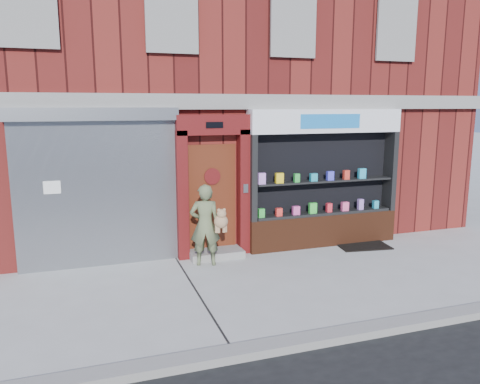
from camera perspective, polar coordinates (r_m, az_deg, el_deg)
name	(u,v)px	position (r m, az deg, el deg)	size (l,w,h in m)	color
ground	(283,282)	(8.47, 5.22, -10.85)	(80.00, 80.00, 0.00)	#9E9E99
curb	(347,334)	(6.71, 12.94, -16.52)	(60.00, 0.30, 0.12)	gray
building	(199,72)	(13.61, -5.00, 14.36)	(12.00, 8.16, 8.00)	#4D1311
shutter_bay	(97,178)	(9.23, -17.02, 1.59)	(3.10, 0.30, 3.04)	gray
red_door_bay	(213,186)	(9.53, -3.28, 0.71)	(1.52, 0.58, 2.90)	#4E0D0E
pharmacy_bay	(323,184)	(10.43, 10.14, 0.94)	(3.50, 0.41, 3.00)	#522613
woman	(206,225)	(9.08, -4.14, -3.99)	(0.75, 0.51, 1.60)	#5C6743
doormat	(362,245)	(10.81, 14.70, -6.30)	(1.11, 0.77, 0.03)	black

